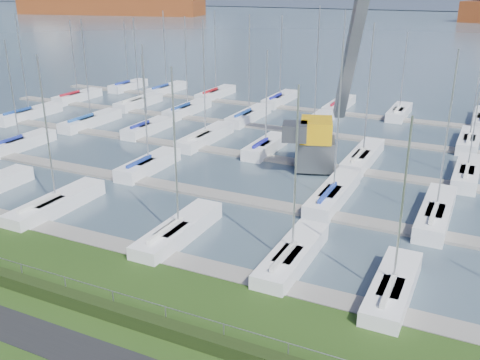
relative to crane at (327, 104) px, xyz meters
The scene contains 8 objects.
path 29.69m from the crane, 92.69° to the right, with size 160.00×2.00×0.04m, color black.
water 233.89m from the crane, 90.34° to the left, with size 800.00×540.00×0.20m, color #435563.
hedge 27.08m from the crane, 92.95° to the right, with size 80.00×0.70×0.70m, color black.
fence 26.54m from the crane, 92.99° to the right, with size 0.04×0.04×80.00m, color gray.
docks 5.72m from the crane, behind, with size 90.00×41.60×0.25m.
crane is the anchor object (origin of this frame).
cargo_ship_west 233.16m from the crane, 134.00° to the left, with size 90.82×35.33×21.50m.
sailboat_fleet 4.56m from the crane, 132.43° to the left, with size 75.32×50.03×13.25m.
Camera 1 is at (14.09, -17.21, 15.17)m, focal length 40.00 mm.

